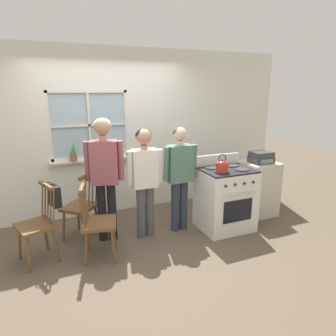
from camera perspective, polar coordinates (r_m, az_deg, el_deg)
ground_plane at (r=4.15m, az=-5.96°, el=-14.93°), size 16.00×16.00×0.00m
wall_back at (r=5.02m, az=-10.92°, el=6.40°), size 6.40×0.16×2.70m
chair_by_window at (r=3.99m, az=-23.61°, el=-10.08°), size 0.51×0.53×0.96m
chair_near_wall at (r=4.37m, az=-16.24°, el=-7.24°), size 0.58×0.58×0.96m
chair_center_cluster at (r=3.82m, az=-13.25°, el=-10.29°), size 0.49×0.50×0.96m
person_elderly_left at (r=4.05m, az=-11.99°, el=0.05°), size 0.52×0.30×1.70m
person_teen_center at (r=4.11m, az=-4.48°, el=-0.89°), size 0.50×0.24×1.54m
person_adult_right at (r=4.30m, az=2.24°, el=-0.45°), size 0.52×0.22×1.54m
stove at (r=4.57m, az=10.83°, el=-5.66°), size 0.76×0.68×1.08m
kettle at (r=4.21m, az=10.24°, el=0.46°), size 0.21×0.17×0.25m
potted_plant at (r=4.89m, az=-17.60°, el=2.38°), size 0.11×0.11×0.32m
handbag at (r=3.94m, az=-20.87°, el=-4.91°), size 0.23×0.24×0.31m
side_counter at (r=5.20m, az=16.72°, el=-3.77°), size 0.55×0.50×0.90m
stereo at (r=5.04m, az=17.32°, el=1.96°), size 0.34×0.29×0.18m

